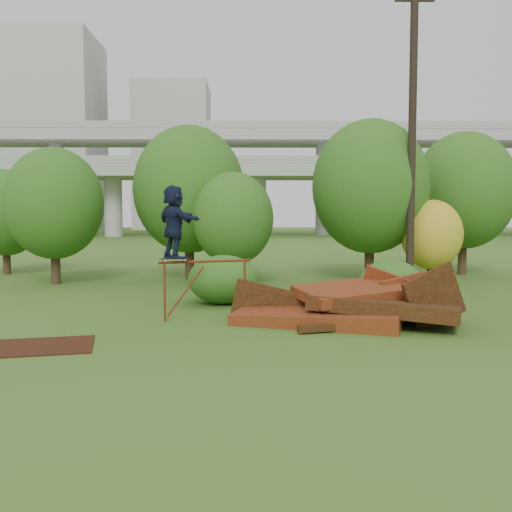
{
  "coord_description": "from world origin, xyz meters",
  "views": [
    {
      "loc": [
        -0.95,
        -11.61,
        2.55
      ],
      "look_at": [
        -0.8,
        2.0,
        1.6
      ],
      "focal_mm": 40.0,
      "sensor_mm": 36.0,
      "label": 1
    }
  ],
  "objects_px": {
    "scrap_pile": "(348,308)",
    "utility_pole": "(412,131)",
    "skater": "(174,222)",
    "flat_plate": "(34,347)"
  },
  "relations": [
    {
      "from": "scrap_pile",
      "to": "utility_pole",
      "type": "bearing_deg",
      "value": 63.65
    },
    {
      "from": "scrap_pile",
      "to": "utility_pole",
      "type": "xyz_separation_m",
      "value": [
        3.46,
        6.99,
        5.23
      ]
    },
    {
      "from": "scrap_pile",
      "to": "skater",
      "type": "height_order",
      "value": "skater"
    },
    {
      "from": "utility_pole",
      "to": "flat_plate",
      "type": "bearing_deg",
      "value": -136.34
    },
    {
      "from": "skater",
      "to": "scrap_pile",
      "type": "bearing_deg",
      "value": -130.13
    },
    {
      "from": "skater",
      "to": "utility_pole",
      "type": "distance_m",
      "value": 10.65
    },
    {
      "from": "utility_pole",
      "to": "scrap_pile",
      "type": "bearing_deg",
      "value": -116.35
    },
    {
      "from": "flat_plate",
      "to": "utility_pole",
      "type": "bearing_deg",
      "value": 43.66
    },
    {
      "from": "scrap_pile",
      "to": "skater",
      "type": "bearing_deg",
      "value": 176.14
    },
    {
      "from": "flat_plate",
      "to": "utility_pole",
      "type": "xyz_separation_m",
      "value": [
        10.02,
        9.57,
        5.57
      ]
    }
  ]
}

